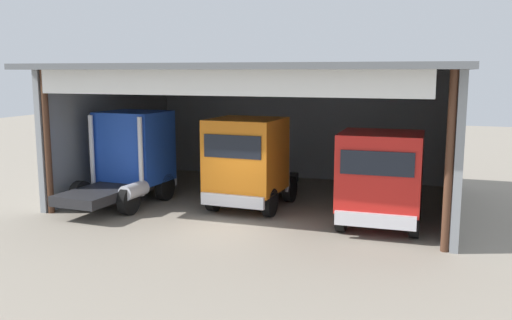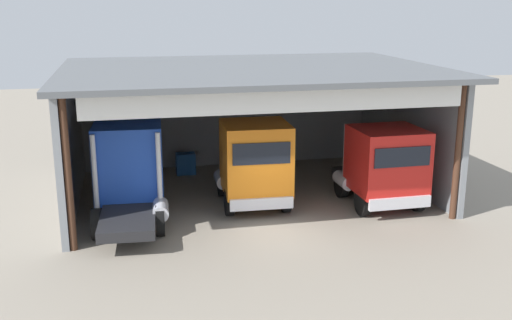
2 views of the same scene
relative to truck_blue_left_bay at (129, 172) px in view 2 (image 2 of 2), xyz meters
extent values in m
plane|color=gray|center=(4.96, -2.59, -1.86)|extent=(80.00, 80.00, 0.00)
cube|color=gray|center=(4.96, 7.18, 0.75)|extent=(14.27, 0.24, 5.22)
cube|color=gray|center=(-2.18, 2.30, 0.75)|extent=(0.24, 9.77, 5.22)
cube|color=gray|center=(12.10, 2.30, 0.75)|extent=(0.24, 9.77, 5.22)
cube|color=slate|center=(4.96, 1.76, 3.47)|extent=(14.87, 10.85, 0.20)
cylinder|color=#4C2D1E|center=(-1.93, -2.44, 0.75)|extent=(0.24, 0.24, 5.22)
cylinder|color=#4C2D1E|center=(11.85, -2.44, 0.75)|extent=(0.24, 0.24, 5.22)
cube|color=white|center=(4.96, -3.02, 3.02)|extent=(12.85, 0.12, 0.90)
cube|color=#1E47B7|center=(0.00, 0.34, 0.34)|extent=(2.60, 2.35, 2.80)
cube|color=black|center=(0.07, 1.46, 0.83)|extent=(2.10, 0.19, 0.84)
cube|color=silver|center=(0.07, 1.49, -1.16)|extent=(2.36, 0.30, 0.44)
cube|color=#232326|center=(-0.12, -1.70, -1.13)|extent=(2.07, 3.83, 0.36)
cylinder|color=silver|center=(-1.19, -0.84, 0.17)|extent=(0.18, 0.18, 2.97)
cylinder|color=silver|center=(1.04, -0.97, 0.17)|extent=(0.18, 0.18, 2.97)
cylinder|color=silver|center=(1.01, -1.47, -1.01)|extent=(0.63, 1.23, 0.56)
cylinder|color=black|center=(-1.06, 0.85, -1.31)|extent=(0.36, 1.10, 1.09)
cylinder|color=black|center=(1.11, 0.72, -1.31)|extent=(0.36, 1.10, 1.09)
cylinder|color=black|center=(-1.21, -1.64, -1.31)|extent=(0.36, 1.10, 1.09)
cylinder|color=black|center=(0.96, -1.77, -1.31)|extent=(0.36, 1.10, 1.09)
cube|color=orange|center=(4.80, 0.20, 0.26)|extent=(2.63, 2.68, 2.69)
cube|color=black|center=(4.74, -1.11, 0.73)|extent=(2.14, 0.15, 0.81)
cube|color=silver|center=(4.74, -1.14, -1.19)|extent=(2.40, 0.26, 0.44)
cube|color=#232326|center=(4.88, 2.08, -1.16)|extent=(2.04, 3.51, 0.36)
cylinder|color=silver|center=(5.99, 1.58, -0.11)|extent=(0.18, 0.18, 2.47)
cylinder|color=silver|center=(3.73, 1.68, -0.11)|extent=(0.18, 0.18, 2.47)
cylinder|color=silver|center=(3.73, 1.83, -1.04)|extent=(0.61, 1.22, 0.56)
cylinder|color=black|center=(5.88, -0.37, -1.34)|extent=(0.34, 1.05, 1.03)
cylinder|color=black|center=(3.67, -0.27, -1.34)|extent=(0.34, 1.05, 1.03)
cylinder|color=black|center=(5.99, 2.03, -1.34)|extent=(0.34, 1.05, 1.03)
cylinder|color=black|center=(3.77, 2.13, -1.34)|extent=(0.34, 1.05, 1.03)
cube|color=red|center=(9.78, -0.87, 0.14)|extent=(2.62, 2.53, 2.47)
cube|color=black|center=(9.80, -2.14, 0.58)|extent=(2.20, 0.09, 0.74)
cube|color=silver|center=(9.80, -2.17, -1.19)|extent=(2.46, 0.19, 0.44)
cube|color=#232326|center=(9.76, 0.89, -1.16)|extent=(1.98, 3.23, 0.36)
cylinder|color=silver|center=(10.93, 0.54, 0.00)|extent=(0.18, 0.18, 2.68)
cylinder|color=silver|center=(8.60, 0.52, 0.00)|extent=(0.18, 0.18, 2.68)
cylinder|color=silver|center=(8.60, 0.58, -1.04)|extent=(0.57, 1.21, 0.56)
cylinder|color=black|center=(10.94, -1.35, -1.34)|extent=(0.31, 1.04, 1.04)
cylinder|color=black|center=(8.65, -1.38, -1.34)|extent=(0.31, 1.04, 1.04)
cylinder|color=black|center=(10.91, 0.91, -1.34)|extent=(0.31, 1.04, 1.04)
cylinder|color=black|center=(8.62, 0.88, -1.34)|extent=(0.31, 1.04, 1.04)
cylinder|color=gold|center=(7.48, 6.48, -1.42)|extent=(0.58, 0.58, 0.88)
cube|color=#1E59A5|center=(2.63, 5.78, -1.36)|extent=(0.90, 0.60, 1.00)
camera|label=1|loc=(11.54, -18.69, 3.32)|focal=38.49mm
camera|label=2|loc=(-0.01, -21.75, 6.12)|focal=42.20mm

